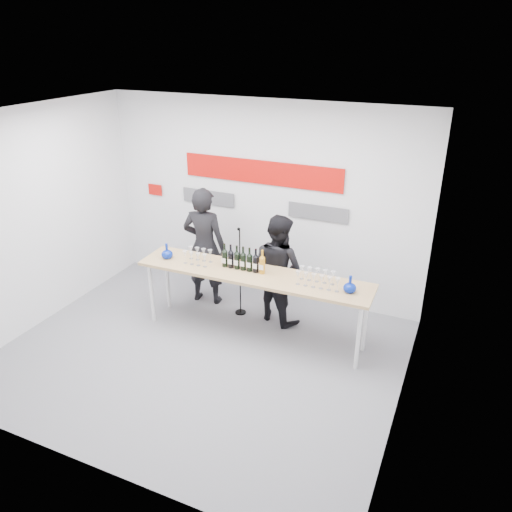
{
  "coord_description": "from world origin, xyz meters",
  "views": [
    {
      "loc": [
        2.85,
        -4.6,
        3.84
      ],
      "look_at": [
        0.43,
        0.83,
        1.15
      ],
      "focal_mm": 35.0,
      "sensor_mm": 36.0,
      "label": 1
    }
  ],
  "objects_px": {
    "tasting_table": "(253,278)",
    "mic_stand": "(240,288)",
    "presenter_right": "(278,269)",
    "presenter_left": "(205,246)"
  },
  "relations": [
    {
      "from": "presenter_left",
      "to": "presenter_right",
      "type": "xyz_separation_m",
      "value": [
        1.2,
        -0.05,
        -0.11
      ]
    },
    {
      "from": "tasting_table",
      "to": "presenter_right",
      "type": "relative_size",
      "value": 2.0
    },
    {
      "from": "presenter_left",
      "to": "presenter_right",
      "type": "bearing_deg",
      "value": 171.24
    },
    {
      "from": "tasting_table",
      "to": "mic_stand",
      "type": "distance_m",
      "value": 0.76
    },
    {
      "from": "presenter_right",
      "to": "mic_stand",
      "type": "xyz_separation_m",
      "value": [
        -0.55,
        -0.1,
        -0.38
      ]
    },
    {
      "from": "tasting_table",
      "to": "mic_stand",
      "type": "bearing_deg",
      "value": 130.96
    },
    {
      "from": "tasting_table",
      "to": "presenter_left",
      "type": "bearing_deg",
      "value": 149.38
    },
    {
      "from": "mic_stand",
      "to": "tasting_table",
      "type": "bearing_deg",
      "value": -29.06
    },
    {
      "from": "tasting_table",
      "to": "presenter_left",
      "type": "distance_m",
      "value": 1.22
    },
    {
      "from": "mic_stand",
      "to": "presenter_right",
      "type": "bearing_deg",
      "value": 29.35
    }
  ]
}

